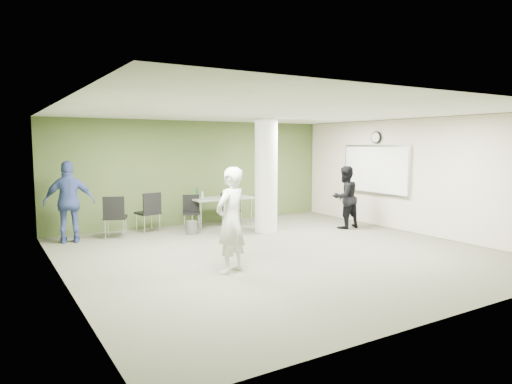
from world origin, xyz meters
TOP-DOWN VIEW (x-y plane):
  - floor at (0.00, 0.00)m, footprint 8.00×8.00m
  - ceiling at (0.00, 0.00)m, footprint 8.00×8.00m
  - wall_back at (0.00, 4.00)m, footprint 8.00×2.80m
  - wall_left at (-4.00, 0.00)m, footprint 0.02×8.00m
  - wall_right_cream at (4.00, 0.00)m, footprint 0.02×8.00m
  - column at (1.00, 2.00)m, footprint 0.56×0.56m
  - whiteboard at (3.92, 1.20)m, footprint 0.05×2.30m
  - wall_clock at (3.92, 1.20)m, footprint 0.06×0.32m
  - folding_table at (0.37, 3.23)m, footprint 1.63×0.74m
  - wastebasket at (-0.73, 2.64)m, footprint 0.27×0.27m
  - chair_back_left at (-2.45, 3.04)m, footprint 0.64×0.64m
  - chair_back_right at (-1.56, 3.27)m, footprint 0.58×0.58m
  - chair_table_left at (-0.48, 3.23)m, footprint 0.57×0.57m
  - chair_table_right at (0.63, 3.25)m, footprint 0.48×0.48m
  - woman_white at (-1.48, -0.79)m, footprint 0.78×0.67m
  - man_black at (2.99, 1.32)m, footprint 0.81×0.64m
  - man_blue at (-3.40, 3.15)m, footprint 1.12×0.63m

SIDE VIEW (x-z plane):
  - floor at x=0.00m, z-range 0.00..0.00m
  - wastebasket at x=-0.73m, z-range 0.00..0.32m
  - chair_table_right at x=0.63m, z-range 0.07..0.93m
  - chair_table_left at x=-0.48m, z-range 0.07..0.95m
  - chair_back_left at x=-2.45m, z-range 0.09..1.08m
  - chair_back_right at x=-1.56m, z-range 0.09..1.09m
  - folding_table at x=0.37m, z-range 0.21..1.23m
  - man_black at x=2.99m, z-range 0.00..1.61m
  - woman_white at x=-1.48m, z-range 0.00..1.79m
  - man_blue at x=-3.40m, z-range 0.00..1.81m
  - wall_back at x=0.00m, z-range 1.39..1.41m
  - wall_left at x=-4.00m, z-range 0.00..2.80m
  - wall_right_cream at x=4.00m, z-range 0.00..2.80m
  - column at x=1.00m, z-range 0.00..2.80m
  - whiteboard at x=3.92m, z-range 0.85..2.15m
  - wall_clock at x=3.92m, z-range 2.19..2.51m
  - ceiling at x=0.00m, z-range 2.80..2.80m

